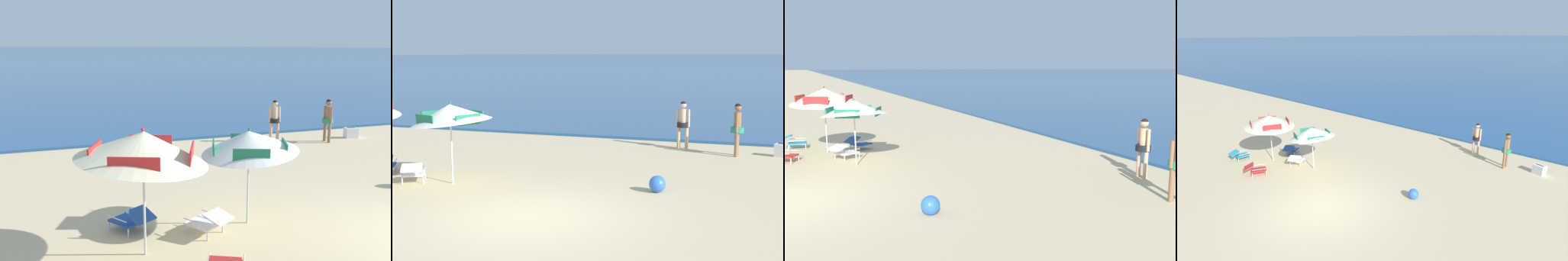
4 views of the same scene
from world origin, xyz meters
The scene contains 11 objects.
ground_plane centered at (0.00, 0.00, 0.00)m, with size 800.00×800.00×0.00m, color #D1BA8E.
beach_umbrella_striped_main centered at (-5.26, 1.30, 1.96)m, with size 2.96×2.93×2.33m.
beach_umbrella_striped_second centered at (-2.95, 1.97, 1.73)m, with size 2.42×2.39×2.06m.
lounge_chair_under_umbrella centered at (-6.48, 0.24, 0.28)m, with size 0.61×0.90×0.51m.
lounge_chair_beside_umbrella centered at (-3.91, 1.71, 0.28)m, with size 0.89×1.00×0.50m.
lounge_chair_facing_sea centered at (-4.33, -0.10, 0.27)m, with size 0.87×1.02×0.51m.
lounge_chair_spare_folded centered at (-5.28, 2.34, 0.27)m, with size 0.91×1.02×0.52m.
person_standing_near_shore centered at (1.54, 8.79, 0.92)m, with size 0.47×0.39×1.58m.
person_standing_beside centered at (3.35, 7.97, 0.95)m, with size 0.40×0.49×1.64m.
cooler_box centered at (4.72, 8.29, 0.20)m, with size 0.57×0.46×0.43m.
beach_ball centered at (1.98, 2.77, 0.19)m, with size 0.39×0.39×0.39m, color blue.
Camera 4 is at (8.15, -6.22, 5.91)m, focal length 29.82 mm.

